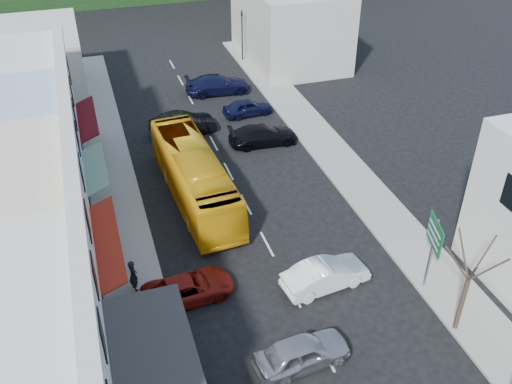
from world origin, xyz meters
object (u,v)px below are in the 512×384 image
Objects in this scene: car_silver at (302,353)px; direction_sign at (430,255)px; bus at (194,177)px; pedestrian_left at (133,276)px; traffic_signal at (242,36)px; street_tree at (468,280)px; car_red at (188,287)px; car_white at (325,276)px.

direction_sign is (7.60, 2.53, 1.44)m from car_silver.
bus is 14.58m from direction_sign.
car_silver is at bearing -86.94° from bus.
pedestrian_left is 0.35× the size of traffic_signal.
direction_sign is 3.02m from street_tree.
bus reaches higher than car_silver.
car_red is 1.08× the size of direction_sign.
direction_sign is at bearing -110.56° from car_red.
pedestrian_left is at bearing 70.57° from traffic_signal.
car_red is 0.75× the size of street_tree.
street_tree is (-0.10, -2.87, 0.95)m from direction_sign.
bus is 2.40× the size of traffic_signal.
street_tree reaches higher than car_white.
direction_sign is (13.86, -4.18, 1.14)m from pedestrian_left.
bus reaches higher than pedestrian_left.
traffic_signal is (4.87, 30.85, 1.72)m from car_white.
pedestrian_left is at bearing 66.89° from car_white.
traffic_signal is at bearing -46.75° from pedestrian_left.
street_tree is (9.07, -14.20, 1.54)m from bus.
bus is 16.91m from street_tree.
pedestrian_left is 15.60m from street_tree.
traffic_signal is (0.28, 35.36, -0.67)m from street_tree.
bus is 13.98m from car_silver.
traffic_signal reaches higher than car_silver.
car_silver is 1.00× the size of car_white.
street_tree is (11.30, -5.80, 2.39)m from car_red.
car_silver is at bearing 137.52° from car_white.
pedestrian_left is (-6.26, 6.72, 0.30)m from car_silver.
car_silver is 2.59× the size of pedestrian_left.
bus is 23.15m from traffic_signal.
car_silver is 8.14m from direction_sign.
car_white is (2.91, 4.18, 0.00)m from car_silver.
street_tree is at bearing -98.48° from car_silver.
traffic_signal is at bearing -27.54° from car_red.
street_tree is at bearing -137.51° from pedestrian_left.
car_red is 2.78m from pedestrian_left.
bus is 2.64× the size of car_white.
car_silver is at bearing -146.11° from direction_sign.
pedestrian_left reaches higher than car_silver.
car_red is 12.92m from street_tree.
car_silver is 35.92m from traffic_signal.
car_red is 11.86m from direction_sign.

